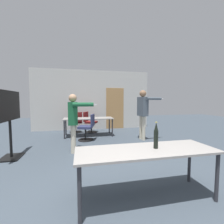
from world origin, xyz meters
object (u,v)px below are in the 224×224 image
object	(u,v)px
office_chair_side_rolled	(88,128)
office_chair_far_right	(90,123)
person_center_tall	(143,110)
person_near_casual	(74,118)
beer_bottle	(156,136)
office_chair_mid_tucked	(76,123)
tv_screen	(9,116)

from	to	relation	value
office_chair_side_rolled	office_chair_far_right	size ratio (longest dim) A/B	1.02
person_center_tall	person_near_casual	xyz separation A→B (m)	(-2.38, -0.85, -0.14)
person_center_tall	beer_bottle	distance (m)	3.30
office_chair_side_rolled	beer_bottle	world-z (taller)	beer_bottle
person_near_casual	office_chair_far_right	bearing A→B (deg)	165.26
office_chair_side_rolled	office_chair_mid_tucked	size ratio (longest dim) A/B	1.02
beer_bottle	person_near_casual	bearing A→B (deg)	118.75
tv_screen	person_center_tall	bearing A→B (deg)	-75.84
person_near_casual	office_chair_mid_tucked	distance (m)	2.63
tv_screen	office_chair_side_rolled	distance (m)	2.38
office_chair_far_right	tv_screen	bearing A→B (deg)	-12.94
person_center_tall	office_chair_side_rolled	bearing A→B (deg)	-108.33
person_near_casual	office_chair_far_right	size ratio (longest dim) A/B	1.73
office_chair_mid_tucked	person_near_casual	bearing A→B (deg)	-106.46
office_chair_far_right	office_chair_mid_tucked	size ratio (longest dim) A/B	1.00
office_chair_far_right	beer_bottle	size ratio (longest dim) A/B	2.41
tv_screen	office_chair_far_right	world-z (taller)	tv_screen
person_center_tall	office_chair_side_rolled	size ratio (longest dim) A/B	1.91
office_chair_side_rolled	office_chair_mid_tucked	bearing A→B (deg)	32.77
person_center_tall	person_near_casual	bearing A→B (deg)	-79.93
tv_screen	person_center_tall	distance (m)	3.99
office_chair_far_right	office_chair_side_rolled	bearing A→B (deg)	18.19
office_chair_side_rolled	tv_screen	bearing A→B (deg)	139.44
person_center_tall	office_chair_far_right	distance (m)	2.56
person_near_casual	office_chair_side_rolled	xyz separation A→B (m)	(0.43, 1.15, -0.51)
tv_screen	office_chair_side_rolled	size ratio (longest dim) A/B	1.77
office_chair_side_rolled	beer_bottle	size ratio (longest dim) A/B	2.45
tv_screen	person_center_tall	xyz separation A→B (m)	(3.87, 0.98, 0.05)
tv_screen	person_near_casual	size ratio (longest dim) A/B	1.04
tv_screen	office_chair_mid_tucked	size ratio (longest dim) A/B	1.80
person_center_tall	office_chair_side_rolled	world-z (taller)	person_center_tall
person_center_tall	office_chair_far_right	world-z (taller)	person_center_tall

